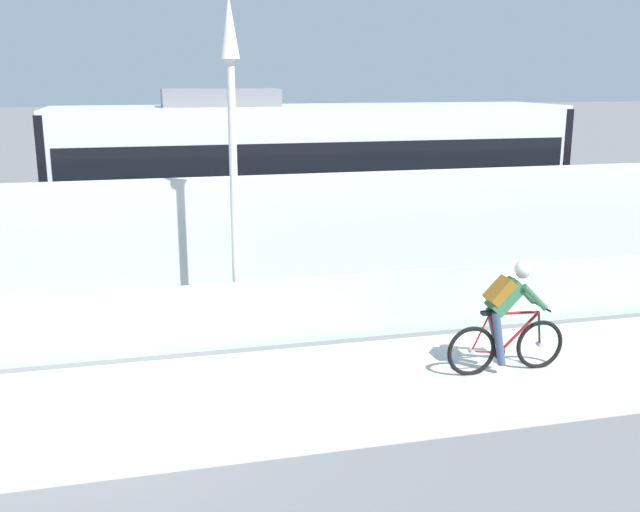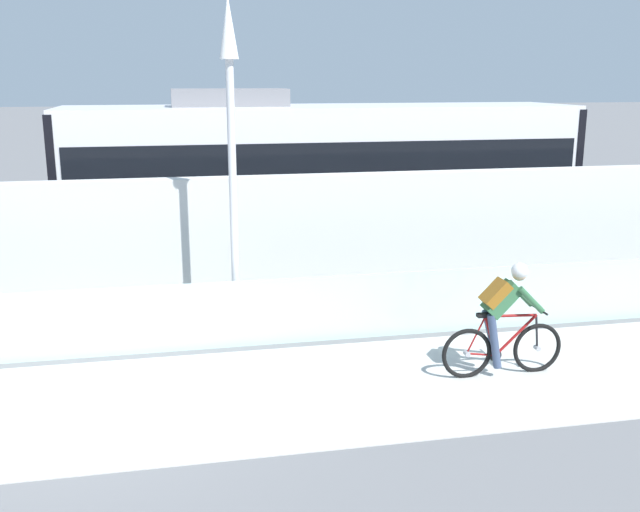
{
  "view_description": "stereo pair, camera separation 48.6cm",
  "coord_description": "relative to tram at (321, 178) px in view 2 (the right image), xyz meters",
  "views": [
    {
      "loc": [
        0.83,
        -8.67,
        4.05
      ],
      "look_at": [
        3.58,
        2.35,
        1.25
      ],
      "focal_mm": 40.86,
      "sensor_mm": 36.0,
      "label": 1
    },
    {
      "loc": [
        1.3,
        -8.77,
        4.05
      ],
      "look_at": [
        3.58,
        2.35,
        1.25
      ],
      "focal_mm": 40.86,
      "sensor_mm": 36.0,
      "label": 2
    }
  ],
  "objects": [
    {
      "name": "ground_plane",
      "position": [
        -4.53,
        -6.85,
        -1.89
      ],
      "size": [
        200.0,
        200.0,
        0.0
      ],
      "primitive_type": "plane",
      "color": "slate"
    },
    {
      "name": "bike_path_deck",
      "position": [
        -4.53,
        -6.85,
        -1.89
      ],
      "size": [
        32.0,
        3.2,
        0.01
      ],
      "primitive_type": "cube",
      "color": "beige",
      "rests_on": "ground"
    },
    {
      "name": "glass_parapet",
      "position": [
        -4.53,
        -5.0,
        -1.37
      ],
      "size": [
        32.0,
        0.05,
        1.05
      ],
      "primitive_type": "cube",
      "color": "silver",
      "rests_on": "ground"
    },
    {
      "name": "concrete_barrier_wall",
      "position": [
        -4.53,
        -3.2,
        -0.7
      ],
      "size": [
        32.0,
        0.36,
        2.39
      ],
      "primitive_type": "cube",
      "color": "silver",
      "rests_on": "ground"
    },
    {
      "name": "tram_rail_near",
      "position": [
        -4.53,
        -0.72,
        -1.89
      ],
      "size": [
        32.0,
        0.08,
        0.01
      ],
      "primitive_type": "cube",
      "color": "#595654",
      "rests_on": "ground"
    },
    {
      "name": "tram_rail_far",
      "position": [
        -4.53,
        0.72,
        -1.89
      ],
      "size": [
        32.0,
        0.08,
        0.01
      ],
      "primitive_type": "cube",
      "color": "#595654",
      "rests_on": "ground"
    },
    {
      "name": "tram",
      "position": [
        0.0,
        0.0,
        0.0
      ],
      "size": [
        11.06,
        2.54,
        3.81
      ],
      "color": "silver",
      "rests_on": "ground"
    },
    {
      "name": "cyclist_on_bike",
      "position": [
        1.14,
        -6.85,
        -1.09
      ],
      "size": [
        1.77,
        0.58,
        1.61
      ],
      "color": "black",
      "rests_on": "ground"
    },
    {
      "name": "lamp_post_antenna",
      "position": [
        -2.33,
        -4.7,
        1.4
      ],
      "size": [
        0.28,
        0.28,
        5.2
      ],
      "color": "gray",
      "rests_on": "ground"
    }
  ]
}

